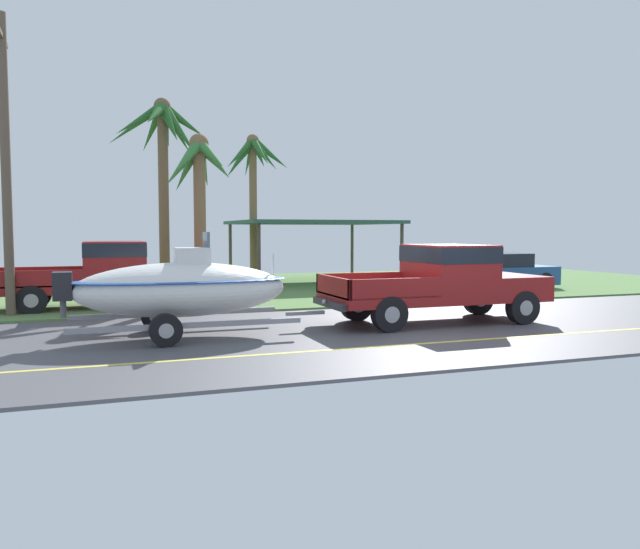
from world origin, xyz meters
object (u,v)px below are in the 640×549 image
Objects in this scene: pickup_truck_towing at (447,279)px; boat_on_trailer at (181,289)px; palm_tree_near_left at (198,178)px; palm_tree_mid at (164,141)px; carport_awning at (311,224)px; palm_tree_far_left at (254,168)px; parked_pickup_background at (113,272)px; parked_sedan_near at (497,272)px; utility_pole at (6,161)px.

boat_on_trailer is at bearing 180.00° from pickup_truck_towing.
palm_tree_near_left is 2.59m from palm_tree_mid.
palm_tree_far_left reaches higher than carport_awning.
parked_sedan_near is at bearing 4.69° from parked_pickup_background.
palm_tree_near_left is 0.68× the size of utility_pole.
parked_sedan_near is 0.56× the size of utility_pole.
parked_sedan_near is (12.69, 6.74, -0.34)m from boat_on_trailer.
pickup_truck_towing is 1.08× the size of palm_tree_near_left.
pickup_truck_towing is at bearing -0.00° from boat_on_trailer.
boat_on_trailer is at bearing -93.94° from palm_tree_mid.
parked_pickup_background is at bearing 102.09° from boat_on_trailer.
parked_sedan_near is at bearing 47.06° from pickup_truck_towing.
pickup_truck_towing is 8.55m from palm_tree_near_left.
parked_sedan_near is (13.89, 1.14, -0.39)m from parked_pickup_background.
palm_tree_far_left is at bearing 51.37° from parked_pickup_background.
palm_tree_far_left is 0.83× the size of utility_pole.
boat_on_trailer is at bearing -77.91° from parked_pickup_background.
palm_tree_mid is at bearing 57.28° from parked_pickup_background.
palm_tree_mid reaches higher than parked_pickup_background.
parked_pickup_background is 10.35m from carport_awning.
pickup_truck_towing is 0.97× the size of parked_pickup_background.
palm_tree_mid is 0.86× the size of utility_pole.
palm_tree_mid is at bearing -131.67° from palm_tree_far_left.
palm_tree_far_left is at bearing 48.33° from palm_tree_mid.
palm_tree_near_left is at bearing -177.76° from parked_sedan_near.
palm_tree_far_left is at bearing 96.99° from pickup_truck_towing.
parked_sedan_near is 0.68× the size of palm_tree_far_left.
utility_pole is at bearing 156.01° from pickup_truck_towing.
boat_on_trailer is 0.89× the size of carport_awning.
carport_awning is at bearing 59.41° from boat_on_trailer.
utility_pole is (-5.13, -1.77, 0.13)m from palm_tree_near_left.
parked_pickup_background is 0.87× the size of palm_tree_mid.
pickup_truck_towing is 1.30× the size of parked_sedan_near.
parked_sedan_near is at bearing 27.98° from boat_on_trailer.
palm_tree_far_left is (6.01, 7.52, 3.85)m from parked_pickup_background.
palm_tree_mid is (-12.11, 1.62, 4.54)m from parked_sedan_near.
palm_tree_far_left reaches higher than pickup_truck_towing.
palm_tree_far_left is at bearing 63.26° from palm_tree_near_left.
parked_sedan_near is 0.83× the size of palm_tree_near_left.
pickup_truck_towing is at bearing -92.69° from carport_awning.
parked_pickup_background is 0.91× the size of palm_tree_far_left.
palm_tree_near_left is at bearing 77.73° from boat_on_trailer.
palm_tree_mid reaches higher than parked_sedan_near.
parked_sedan_near is (6.27, 6.74, -0.38)m from pickup_truck_towing.
palm_tree_far_left is at bearing 141.03° from parked_sedan_near.
parked_sedan_near is 7.85m from carport_awning.
pickup_truck_towing is 11.52m from utility_pole.
pickup_truck_towing is 9.45m from parked_pickup_background.
carport_awning reaches higher than pickup_truck_towing.
boat_on_trailer is at bearing -102.27° from palm_tree_near_left.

